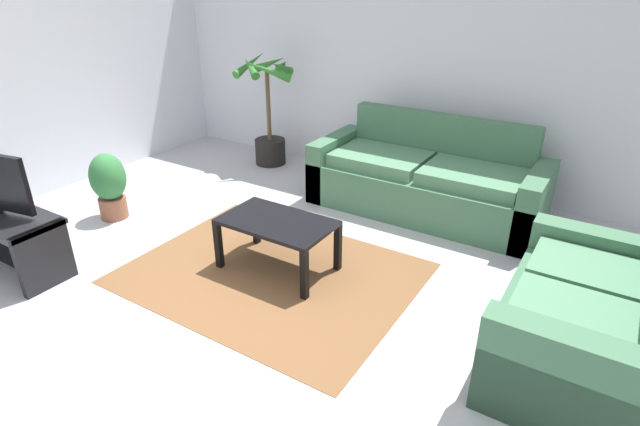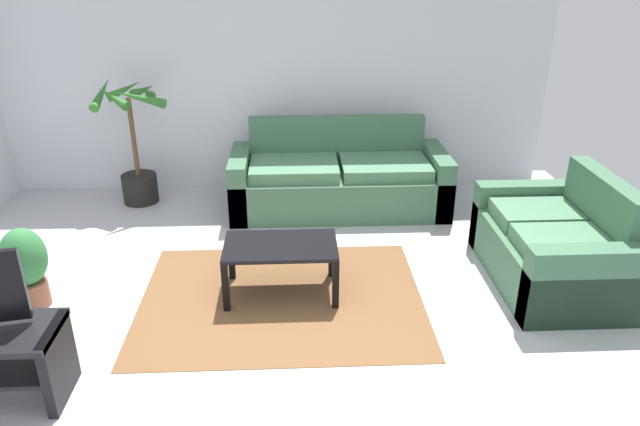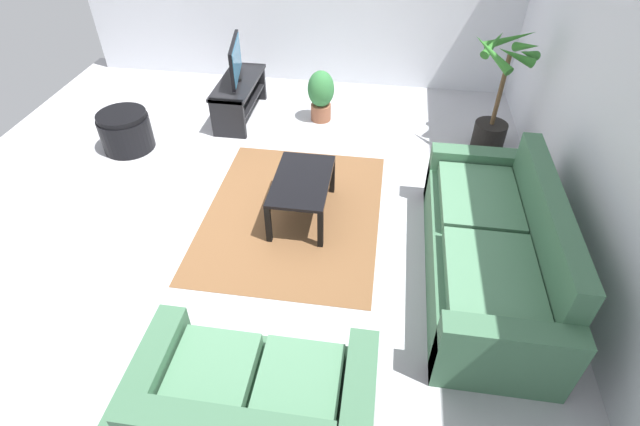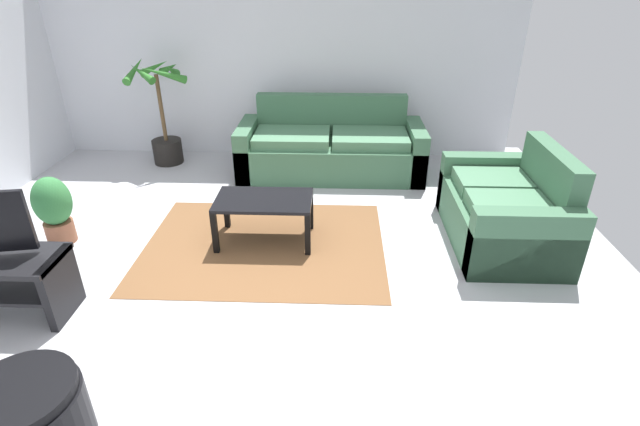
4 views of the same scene
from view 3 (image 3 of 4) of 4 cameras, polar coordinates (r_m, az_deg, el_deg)
The scene contains 11 objects.
ground_plane at distance 4.93m, azimuth -8.94°, elevation 0.96°, with size 6.60×6.60×0.00m, color #B2B2B7.
wall_back at distance 4.35m, azimuth 30.98°, elevation 10.98°, with size 6.00×0.06×2.70m, color silver.
couch_main at distance 4.19m, azimuth 19.56°, elevation -4.29°, with size 2.22×0.90×0.90m.
couch_loveseat at distance 3.15m, azimuth -8.05°, elevation -22.62°, with size 0.90×1.42×0.90m.
tv_stand at distance 6.34m, azimuth -9.55°, elevation 13.80°, with size 1.10×0.45×0.49m.
tv at distance 6.16m, azimuth -9.97°, elevation 17.39°, with size 0.80×0.19×0.49m.
coffee_table at distance 4.53m, azimuth -2.16°, elevation 3.38°, with size 0.88×0.53×0.43m.
area_rug at distance 4.77m, azimuth -3.24°, elevation -0.02°, with size 2.20×1.70×0.01m, color brown.
potted_palm at distance 5.83m, azimuth 20.17°, elevation 12.00°, with size 0.75×0.73×1.33m.
potted_plant_small at distance 6.17m, azimuth 0.11°, elevation 13.93°, with size 0.33×0.33×0.65m.
ottoman at distance 6.07m, azimuth -22.04°, elevation 9.00°, with size 0.58×0.58×0.45m.
Camera 3 is at (3.62, 1.32, 3.08)m, focal length 27.00 mm.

